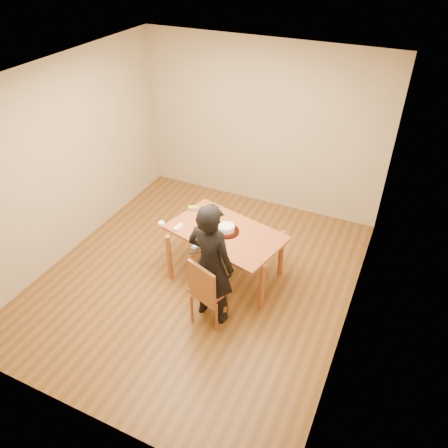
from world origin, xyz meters
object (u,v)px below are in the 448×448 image
at_px(dining_chair, 210,290).
at_px(cake_plate, 227,231).
at_px(dining_table, 226,233).
at_px(person, 211,264).
at_px(cake, 227,228).

distance_m(dining_chair, cake_plate, 0.85).
relative_size(dining_table, person, 0.90).
xyz_separation_m(dining_table, cake_plate, (0.01, -0.00, 0.03)).
bearing_deg(dining_chair, cake_plate, 120.05).
relative_size(dining_chair, cake_plate, 1.19).
relative_size(cake, person, 0.13).
bearing_deg(person, dining_chair, 96.97).
height_order(dining_table, cake_plate, cake_plate).
height_order(dining_chair, cake, cake).
relative_size(dining_table, cake_plate, 4.53).
xyz_separation_m(dining_chair, cake, (-0.14, 0.77, 0.36)).
distance_m(cake_plate, cake, 0.05).
distance_m(dining_table, cake_plate, 0.03).
distance_m(dining_chair, cake, 0.86).
bearing_deg(cake_plate, person, -79.36).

